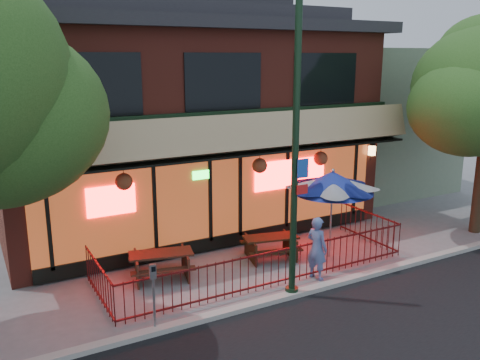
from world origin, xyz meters
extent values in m
plane|color=gray|center=(0.00, 0.00, 0.00)|extent=(80.00, 80.00, 0.00)
cube|color=#999993|center=(0.00, -0.50, 0.06)|extent=(80.00, 0.25, 0.12)
cube|color=maroon|center=(0.00, 7.20, 3.25)|extent=(12.00, 8.00, 6.50)
cube|color=#59230F|center=(0.00, 3.18, 1.65)|extent=(11.00, 0.06, 2.60)
cube|color=#FF0C0C|center=(2.30, 3.10, 2.10)|extent=(2.60, 0.04, 0.90)
cube|color=#FF0C0C|center=(-3.40, 3.10, 2.00)|extent=(1.30, 0.04, 0.80)
cube|color=tan|center=(0.00, 2.70, 3.55)|extent=(12.20, 1.33, 1.26)
cube|color=black|center=(-3.60, 3.18, 5.00)|extent=(2.40, 0.06, 1.60)
cube|color=black|center=(0.00, 3.18, 5.00)|extent=(2.40, 0.06, 1.60)
cube|color=black|center=(3.60, 3.18, 5.00)|extent=(2.40, 0.06, 1.60)
cube|color=black|center=(0.00, 3.15, 0.25)|extent=(11.00, 0.12, 0.40)
cube|color=#FFC672|center=(5.60, 3.02, 2.55)|extent=(0.18, 0.18, 0.32)
cube|color=slate|center=(9.00, 7.70, 3.00)|extent=(6.00, 7.00, 6.00)
cube|color=#480F11|center=(0.00, 0.20, 0.95)|extent=(8.40, 0.04, 0.04)
cube|color=#480F11|center=(0.00, 0.20, 0.12)|extent=(8.40, 0.04, 0.04)
cube|color=#480F11|center=(-4.20, 1.50, 0.95)|extent=(0.04, 2.60, 0.04)
cube|color=#480F11|center=(4.20, 1.50, 0.95)|extent=(0.04, 2.60, 0.04)
cylinder|color=#480F11|center=(0.00, 0.20, 0.50)|extent=(0.02, 0.02, 1.00)
cylinder|color=black|center=(0.00, -0.40, 3.50)|extent=(0.16, 0.16, 7.00)
cylinder|color=black|center=(0.00, -0.40, 0.10)|extent=(0.32, 0.32, 0.20)
cube|color=#194CB2|center=(0.12, -0.55, 3.20)|extent=(0.30, 0.02, 0.45)
cube|color=red|center=(0.12, -0.55, 2.70)|extent=(0.30, 0.02, 0.22)
cube|color=#402317|center=(-3.06, 2.25, 0.34)|extent=(0.34, 1.17, 0.68)
cube|color=#402317|center=(-1.82, 1.94, 0.34)|extent=(0.34, 1.17, 0.68)
cube|color=#402317|center=(-2.44, 2.09, 0.68)|extent=(1.76, 1.06, 0.05)
cube|color=#402317|center=(-2.56, 1.60, 0.40)|extent=(1.66, 0.65, 0.05)
cube|color=#402317|center=(-2.32, 2.58, 0.40)|extent=(1.66, 0.65, 0.05)
cube|color=black|center=(0.21, 1.98, 0.32)|extent=(0.30, 1.10, 0.64)
cube|color=black|center=(1.39, 1.71, 0.32)|extent=(0.30, 1.10, 0.64)
cube|color=black|center=(0.80, 1.85, 0.64)|extent=(1.66, 0.98, 0.05)
cube|color=black|center=(0.69, 1.38, 0.38)|extent=(1.56, 0.59, 0.04)
cube|color=black|center=(0.91, 2.31, 0.38)|extent=(1.56, 0.59, 0.04)
cylinder|color=gray|center=(2.36, 1.10, 1.21)|extent=(0.05, 0.05, 2.42)
cone|color=navy|center=(2.36, 1.10, 2.25)|extent=(2.31, 2.31, 0.60)
sphere|color=gray|center=(2.36, 1.10, 2.58)|extent=(0.11, 0.11, 0.11)
imported|color=#5168A2|center=(1.12, 0.10, 0.84)|extent=(0.56, 0.70, 1.69)
cylinder|color=gray|center=(-3.51, -0.40, 0.62)|extent=(0.06, 0.06, 1.24)
cube|color=gray|center=(-3.51, -0.40, 1.37)|extent=(0.15, 0.13, 0.32)
cube|color=black|center=(-3.51, -0.46, 1.44)|extent=(0.09, 0.02, 0.11)
camera|label=1|loc=(-6.62, -9.81, 5.70)|focal=38.00mm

